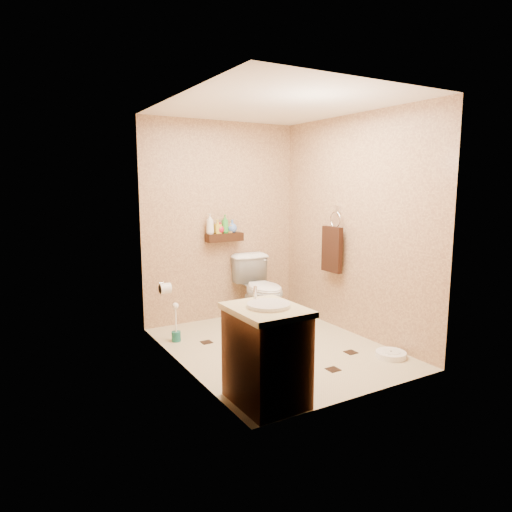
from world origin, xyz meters
TOP-DOWN VIEW (x-y plane):
  - ground at (0.00, 0.00)m, footprint 2.50×2.50m
  - wall_back at (0.00, 1.25)m, footprint 2.00×0.04m
  - wall_front at (0.00, -1.25)m, footprint 2.00×0.04m
  - wall_left at (-1.00, 0.00)m, footprint 0.04×2.50m
  - wall_right at (1.00, 0.00)m, footprint 0.04×2.50m
  - ceiling at (0.00, 0.00)m, footprint 2.00×2.50m
  - wall_shelf at (0.00, 1.17)m, footprint 0.46×0.14m
  - floor_accents at (0.03, -0.04)m, footprint 1.23×1.43m
  - toilet at (0.31, 0.83)m, footprint 0.49×0.81m
  - vanity at (-0.70, -0.95)m, footprint 0.52×0.62m
  - bathroom_scale at (0.82, -0.78)m, footprint 0.29×0.29m
  - toilet_brush at (-0.82, 0.69)m, footprint 0.10×0.10m
  - towel_ring at (0.91, 0.25)m, footprint 0.12×0.30m
  - toilet_paper at (-0.94, 0.65)m, footprint 0.12×0.11m
  - bottle_a at (-0.19, 1.17)m, footprint 0.12×0.12m
  - bottle_b at (-0.09, 1.17)m, footprint 0.08×0.08m
  - bottle_c at (-0.06, 1.17)m, footprint 0.13×0.13m
  - bottle_d at (0.01, 1.17)m, footprint 0.12×0.12m
  - bottle_e at (0.08, 1.17)m, footprint 0.09×0.09m
  - bottle_f at (0.10, 1.17)m, footprint 0.17×0.17m

SIDE VIEW (x-z plane):
  - ground at x=0.00m, z-range 0.00..0.00m
  - floor_accents at x=0.03m, z-range 0.00..0.01m
  - bathroom_scale at x=0.82m, z-range 0.00..0.06m
  - toilet_brush at x=-0.82m, z-range -0.06..0.36m
  - vanity at x=-0.70m, z-range -0.05..0.82m
  - toilet at x=0.31m, z-range 0.00..0.80m
  - toilet_paper at x=-0.94m, z-range 0.54..0.66m
  - towel_ring at x=0.91m, z-range 0.57..1.33m
  - wall_shelf at x=0.00m, z-range 0.97..1.07m
  - bottle_c at x=-0.06m, z-range 1.07..1.20m
  - bottle_e at x=0.08m, z-range 1.07..1.21m
  - bottle_f at x=0.10m, z-range 1.07..1.23m
  - bottle_b at x=-0.09m, z-range 1.07..1.24m
  - bottle_d at x=0.01m, z-range 1.07..1.29m
  - bottle_a at x=-0.19m, z-range 1.07..1.31m
  - wall_back at x=0.00m, z-range 0.00..2.40m
  - wall_front at x=0.00m, z-range 0.00..2.40m
  - wall_left at x=-1.00m, z-range 0.00..2.40m
  - wall_right at x=1.00m, z-range 0.00..2.40m
  - ceiling at x=0.00m, z-range 2.39..2.41m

